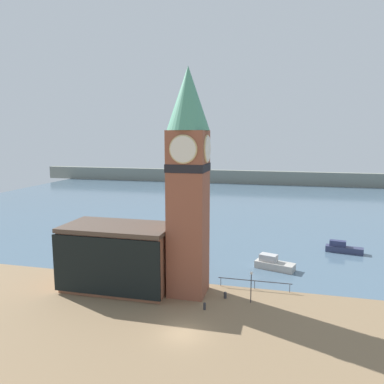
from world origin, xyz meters
name	(u,v)px	position (x,y,z in m)	size (l,w,h in m)	color
ground_plane	(182,334)	(0.00, 0.00, 0.00)	(160.00, 160.00, 0.00)	#846B4C
water	(250,202)	(0.00, 72.33, 0.00)	(160.00, 120.00, 0.00)	slate
far_shoreline	(260,177)	(0.00, 112.33, 2.50)	(180.00, 3.00, 5.00)	gray
pier_railing	(255,282)	(5.78, 12.08, 0.94)	(8.86, 0.08, 1.09)	#333338
clock_tower	(188,177)	(-1.74, 9.13, 13.79)	(4.81, 4.81, 25.94)	brown
pier_building	(118,257)	(-10.42, 8.58, 3.92)	(13.03, 7.13, 7.81)	#935B42
boat_near	(273,264)	(7.79, 19.74, 0.72)	(5.70, 3.47, 1.96)	#B7B2A8
boat_far	(343,248)	(18.29, 29.88, 0.69)	(5.76, 2.37, 1.85)	#333856
mooring_bollard_near	(205,306)	(1.01, 5.34, 0.44)	(0.30, 0.30, 0.81)	#2D2D33
mooring_bollard_far	(225,295)	(2.72, 8.68, 0.42)	(0.36, 0.36, 0.78)	#2D2D33
lamp_post	(251,281)	(5.66, 8.19, 2.56)	(0.32, 0.32, 3.62)	#2D2D33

